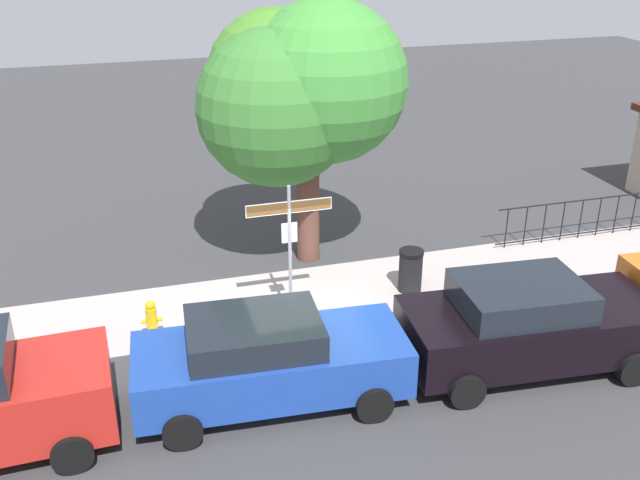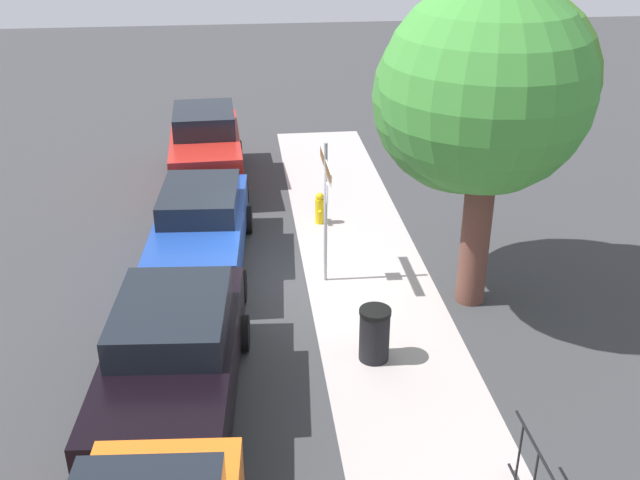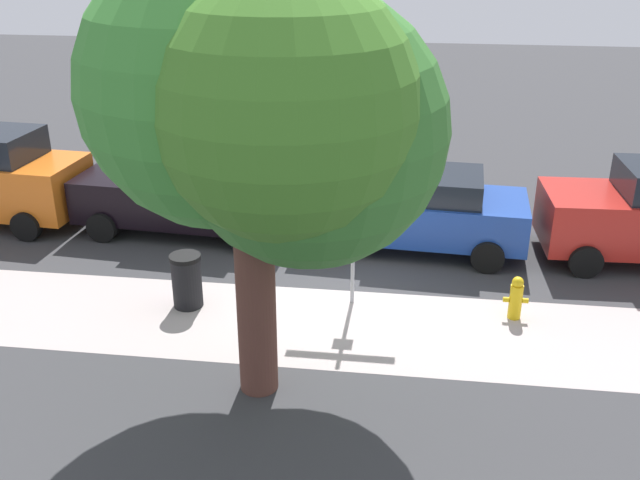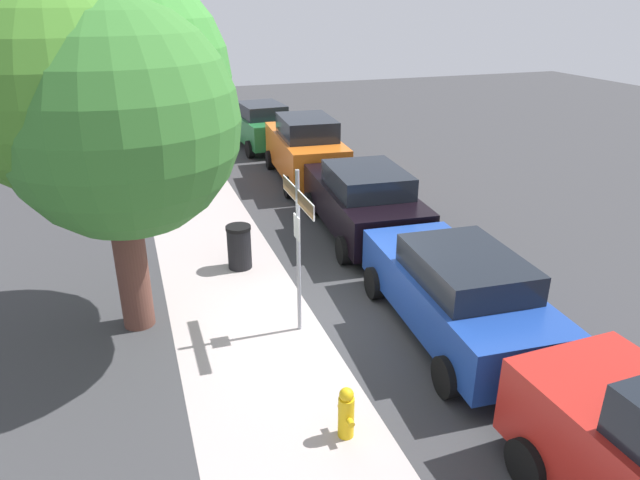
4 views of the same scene
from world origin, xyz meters
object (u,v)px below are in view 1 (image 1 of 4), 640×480
object	(u,v)px
shade_tree	(293,90)
fire_hydrant	(152,318)
car_blue	(268,359)
street_sign	(290,230)
car_black	(528,324)
trash_bin	(410,270)

from	to	relation	value
shade_tree	fire_hydrant	world-z (taller)	shade_tree
shade_tree	car_blue	bearing A→B (deg)	-109.05
street_sign	car_black	distance (m)	4.84
car_blue	street_sign	bearing A→B (deg)	71.68
street_sign	fire_hydrant	bearing A→B (deg)	175.95
car_blue	trash_bin	distance (m)	4.95
car_blue	trash_bin	xyz separation A→B (m)	(3.89, 3.03, -0.36)
car_blue	trash_bin	world-z (taller)	car_blue
street_sign	car_blue	distance (m)	2.98
shade_tree	car_black	world-z (taller)	shade_tree
car_black	trash_bin	size ratio (longest dim) A/B	4.90
shade_tree	car_black	distance (m)	7.09
car_black	fire_hydrant	size ratio (longest dim) A/B	6.16
trash_bin	street_sign	bearing A→B (deg)	-170.12
car_black	trash_bin	bearing A→B (deg)	109.83
car_blue	fire_hydrant	xyz separation A→B (m)	(-1.78, 2.73, -0.47)
street_sign	shade_tree	world-z (taller)	shade_tree
car_black	fire_hydrant	xyz separation A→B (m)	(-6.58, 3.01, -0.51)
street_sign	car_black	bearing A→B (deg)	-36.65
shade_tree	car_black	xyz separation A→B (m)	(2.98, -5.55, -3.25)
street_sign	fire_hydrant	distance (m)	3.27
shade_tree	car_blue	size ratio (longest dim) A/B	1.30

